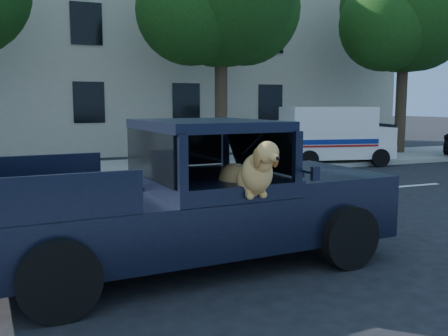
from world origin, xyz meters
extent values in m
plane|color=black|center=(0.00, 0.00, 0.00)|extent=(120.00, 120.00, 0.00)
cube|color=gray|center=(0.00, 9.20, 0.07)|extent=(60.00, 4.00, 0.15)
cylinder|color=#332619|center=(5.00, 9.60, 2.20)|extent=(0.44, 0.44, 4.40)
sphere|color=black|center=(3.80, 9.30, 5.20)|extent=(3.60, 3.60, 3.60)
sphere|color=black|center=(6.00, 9.90, 5.50)|extent=(4.00, 4.00, 4.00)
cylinder|color=#332619|center=(13.00, 9.60, 2.20)|extent=(0.44, 0.44, 4.40)
sphere|color=black|center=(13.00, 9.60, 6.00)|extent=(5.20, 5.20, 5.20)
sphere|color=black|center=(11.80, 9.30, 5.20)|extent=(3.60, 3.60, 3.60)
sphere|color=black|center=(14.00, 9.90, 5.50)|extent=(4.00, 4.00, 4.00)
cube|color=beige|center=(3.00, 16.50, 4.50)|extent=(26.00, 6.00, 9.00)
cube|color=black|center=(0.43, -0.45, 0.66)|extent=(5.57, 2.44, 0.69)
cube|color=black|center=(2.36, -0.33, 1.09)|extent=(1.70, 2.19, 0.17)
cube|color=black|center=(0.69, -0.43, 1.89)|extent=(1.75, 2.11, 0.13)
cube|color=black|center=(1.53, -0.38, 1.52)|extent=(0.38, 1.82, 0.59)
cube|color=black|center=(0.93, -0.89, 0.86)|extent=(0.61, 0.61, 0.40)
cube|color=black|center=(1.61, -1.69, 1.34)|extent=(0.11, 0.06, 0.17)
cube|color=silver|center=(8.72, 7.97, 0.49)|extent=(3.98, 2.36, 0.44)
cube|color=silver|center=(8.38, 8.04, 1.38)|extent=(3.28, 2.23, 1.33)
cube|color=silver|center=(10.16, 7.69, 1.02)|extent=(1.10, 1.76, 0.62)
cube|color=navy|center=(8.21, 7.20, 0.89)|extent=(2.97, 0.59, 0.16)
cube|color=#9E0F0F|center=(8.21, 7.20, 0.75)|extent=(2.97, 0.59, 0.06)
camera|label=1|loc=(-1.65, -6.70, 2.18)|focal=40.00mm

